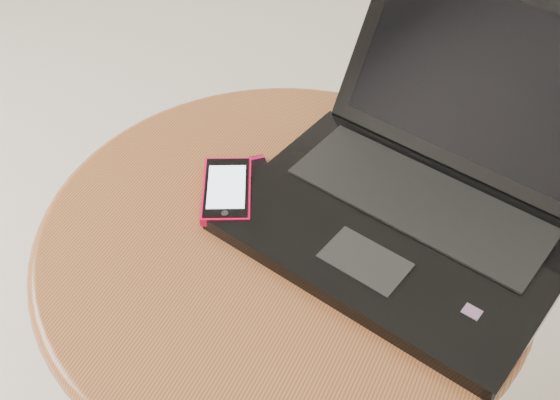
% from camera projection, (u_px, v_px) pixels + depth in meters
% --- Properties ---
extents(table, '(0.63, 0.63, 0.50)m').
position_uv_depth(table, '(284.00, 286.00, 0.96)').
color(table, '#5B2D14').
rests_on(table, ground).
extents(laptop, '(0.47, 0.47, 0.23)m').
position_uv_depth(laptop, '(424.00, 187.00, 0.88)').
color(laptop, black).
rests_on(laptop, table).
extents(phone_black, '(0.11, 0.11, 0.01)m').
position_uv_depth(phone_black, '(255.00, 186.00, 0.94)').
color(phone_black, black).
rests_on(phone_black, table).
extents(phone_pink, '(0.11, 0.13, 0.01)m').
position_uv_depth(phone_pink, '(227.00, 190.00, 0.91)').
color(phone_pink, '#ED0135').
rests_on(phone_pink, phone_black).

